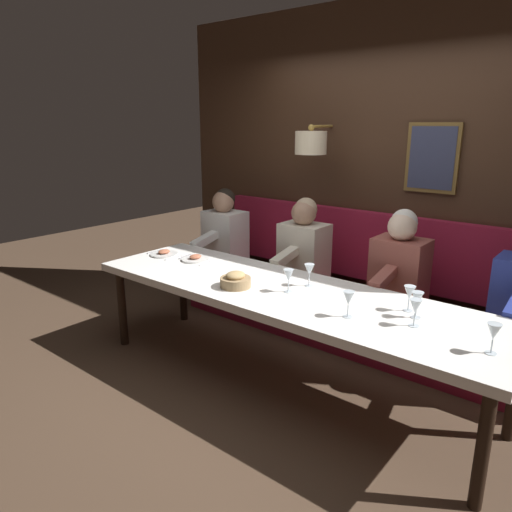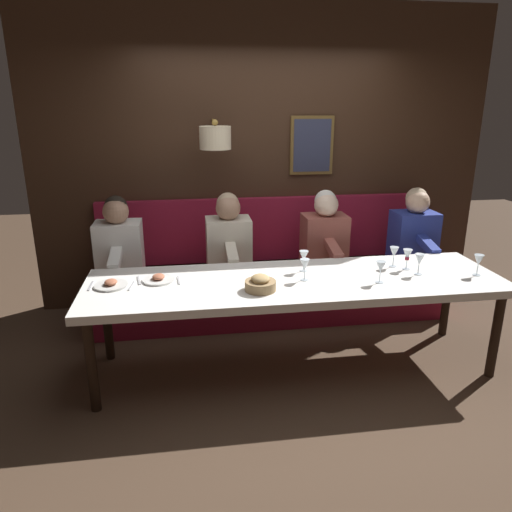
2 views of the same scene
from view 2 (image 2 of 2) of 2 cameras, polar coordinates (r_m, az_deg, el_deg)
The scene contains 18 objects.
ground_plane at distance 3.91m, azimuth 4.49°, elevation -12.96°, with size 12.00×12.00×0.00m, color #4C3828.
dining_table at distance 3.61m, azimuth 4.75°, elevation -3.62°, with size 0.90×3.11×0.74m.
banquette_bench at distance 4.59m, azimuth 2.11°, elevation -4.90°, with size 0.52×3.31×0.45m, color maroon.
back_wall_panel at distance 4.84m, azimuth 0.99°, elevation 10.27°, with size 0.59×4.51×2.90m.
diner_nearest at distance 4.82m, azimuth 18.31°, elevation 2.71°, with size 0.60×0.40×0.79m.
diner_near at distance 4.49m, azimuth 8.17°, elevation 2.40°, with size 0.60×0.40×0.79m.
diner_middle at distance 4.33m, azimuth -3.29°, elevation 1.96°, with size 0.60×0.40×0.79m.
diner_far at distance 4.36m, azimuth -16.03°, elevation 1.37°, with size 0.60×0.40×0.79m.
place_setting_0 at distance 3.59m, azimuth -16.89°, elevation -3.26°, with size 0.24×0.32×0.05m.
place_setting_1 at distance 3.61m, azimuth -11.53°, elevation -2.70°, with size 0.24×0.33×0.05m.
wine_glass_0 at distance 3.93m, azimuth 17.60°, elevation 0.08°, with size 0.07×0.07×0.16m.
wine_glass_1 at distance 3.54m, azimuth 5.83°, elevation -1.10°, with size 0.07×0.07×0.16m.
wine_glass_2 at distance 3.96m, azimuth 16.12°, elevation 0.38°, with size 0.07×0.07×0.16m.
wine_glass_3 at distance 3.73m, azimuth 5.72°, elevation -0.09°, with size 0.07×0.07×0.16m.
wine_glass_4 at distance 3.84m, azimuth 18.90°, elevation -0.45°, with size 0.07×0.07×0.16m.
wine_glass_5 at distance 3.99m, azimuth 25.00°, elevation -0.51°, with size 0.07×0.07×0.16m.
wine_glass_6 at distance 3.59m, azimuth 14.64°, elevation -1.34°, with size 0.07×0.07×0.16m.
bread_bowl at distance 3.35m, azimuth 0.53°, elevation -3.33°, with size 0.22×0.22×0.12m.
Camera 2 is at (-3.27, 0.79, 2.00)m, focal length 33.56 mm.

